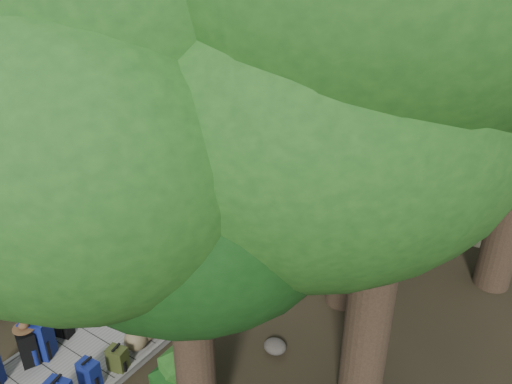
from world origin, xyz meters
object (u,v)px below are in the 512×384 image
Objects in this scene: backpack_left_c at (37,336)px; lone_suitcase_on_sand at (349,157)px; sun_lounger at (462,151)px; backpack_right_c at (89,373)px; duffel_right_khaki at (147,328)px; backpack_left_b at (27,344)px; backpack_right_d at (117,358)px; backpack_left_d at (102,300)px; duffel_right_black at (168,311)px; kayak at (269,126)px; suitcase_on_boardwalk at (60,321)px.

backpack_left_c reaches higher than lone_suitcase_on_sand.
sun_lounger is (3.97, 13.85, -0.21)m from backpack_left_c.
backpack_right_c is 1.37m from duffel_right_khaki.
backpack_left_b is 0.87× the size of backpack_left_c.
backpack_left_d is at bearing 136.84° from backpack_right_d.
duffel_right_black is at bearing 83.09° from backpack_left_b.
backpack_right_c is at bearing -22.97° from backpack_left_c.
duffel_right_khaki is (1.29, -0.04, -0.05)m from backpack_left_d.
backpack_right_d is 0.79× the size of duffel_right_black.
backpack_right_c is at bearing -47.25° from backpack_left_d.
backpack_left_d is 1.10× the size of backpack_right_d.
duffel_right_khaki is (-0.13, 0.85, -0.03)m from backpack_right_d.
backpack_left_d is at bearing -49.60° from kayak.
backpack_left_b is at bearing -175.19° from backpack_right_c.
backpack_right_d is 1.46m from duffel_right_black.
duffel_right_khaki is 12.73m from sun_lounger.
backpack_right_d is at bearing -91.93° from lone_suitcase_on_sand.
backpack_right_c is 1.54m from suitcase_on_boardwalk.
backpack_left_b is 1.13× the size of duffel_right_khaki.
backpack_right_c reaches higher than duffel_right_khaki.
backpack_left_b is at bearing -98.78° from suitcase_on_boardwalk.
suitcase_on_boardwalk reaches higher than backpack_right_d.
duffel_right_khaki is at bearing 87.26° from backpack_right_d.
lone_suitcase_on_sand is 4.43m from kayak.
kayak is (-3.26, 11.31, -0.23)m from backpack_left_d.
backpack_right_d is at bearing -95.43° from duffel_right_black.
suitcase_on_boardwalk is (-1.54, -0.00, 0.06)m from backpack_right_d.
duffel_right_black reaches higher than kayak.
backpack_right_d is at bearing -75.03° from duffel_right_khaki.
backpack_right_c reaches higher than kayak.
sun_lounger is at bearing 67.77° from backpack_right_d.
duffel_right_khaki is 0.33× the size of sun_lounger.
backpack_left_b is at bearing -123.49° from duffel_right_khaki.
duffel_right_black is at bearing -105.21° from sun_lounger.
backpack_left_d is 0.87× the size of duffel_right_black.
suitcase_on_boardwalk is (-1.42, -0.85, 0.09)m from duffel_right_khaki.
backpack_left_b reaches higher than duffel_right_black.
backpack_left_b is 1.31× the size of backpack_right_c.
backpack_left_b is at bearing -126.00° from backpack_left_c.
kayak is at bearing 105.20° from backpack_right_c.
backpack_right_c is 0.92× the size of suitcase_on_boardwalk.
backpack_right_c is at bearing -35.10° from suitcase_on_boardwalk.
sun_lounger is at bearing 71.73° from backpack_left_d.
kayak is at bearing 127.53° from backpack_left_b.
lone_suitcase_on_sand is at bearing 69.18° from suitcase_on_boardwalk.
backpack_left_b reaches higher than duffel_right_khaki.
backpack_left_c is at bearing 176.77° from backpack_right_c.
backpack_left_d is at bearing 112.22° from backpack_left_b.
sun_lounger is (4.01, 14.04, -0.15)m from backpack_left_b.
backpack_left_d is at bearing -175.23° from duffel_right_khaki.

